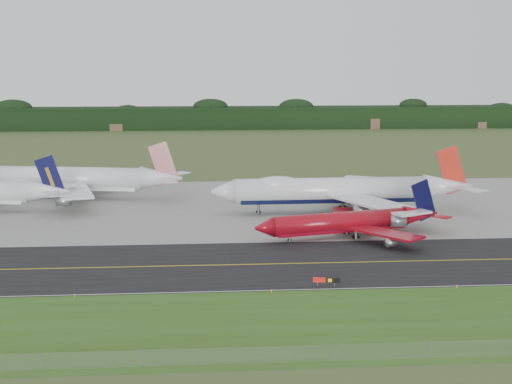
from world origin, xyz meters
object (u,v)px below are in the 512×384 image
at_px(jet_star_tail, 74,179).
at_px(jet_ba_747, 340,190).
at_px(jet_red_737, 351,222).
at_px(taxiway_sign, 326,280).

bearing_deg(jet_star_tail, jet_ba_747, -19.21).
xyz_separation_m(jet_red_737, taxiway_sign, (-11.12, -33.89, -2.14)).
distance_m(jet_star_tail, taxiway_sign, 99.66).
bearing_deg(taxiway_sign, jet_star_tail, 123.89).
bearing_deg(jet_ba_747, jet_star_tail, 160.79).
distance_m(jet_red_737, taxiway_sign, 35.73).
relative_size(jet_ba_747, jet_star_tail, 1.08).
xyz_separation_m(jet_red_737, jet_star_tail, (-66.64, 48.76, 2.17)).
bearing_deg(taxiway_sign, jet_red_737, 71.83).
height_order(jet_ba_747, jet_star_tail, jet_ba_747).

